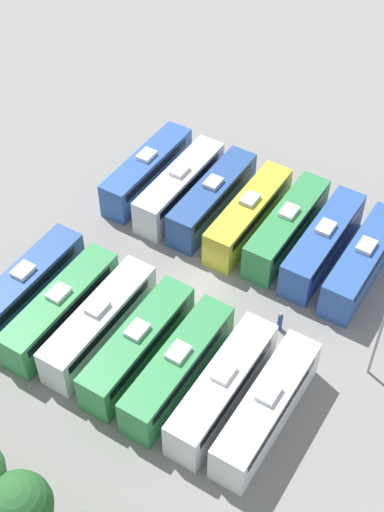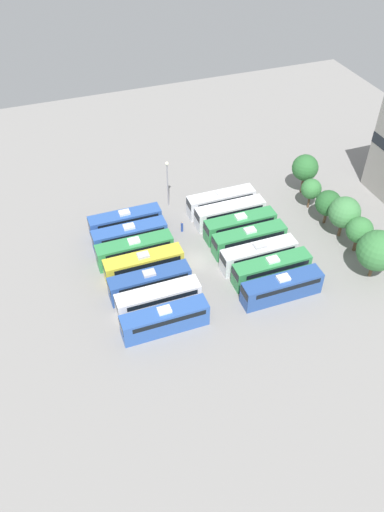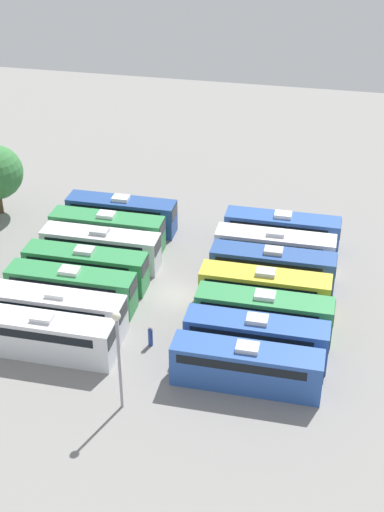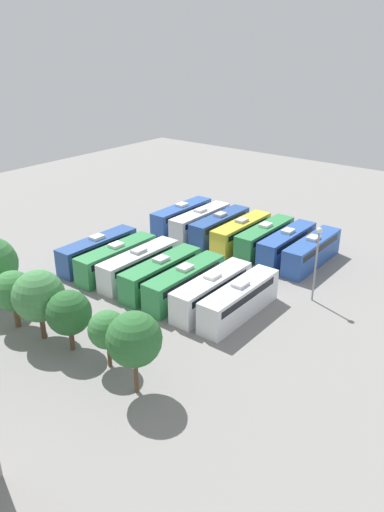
{
  "view_description": "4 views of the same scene",
  "coord_description": "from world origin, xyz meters",
  "px_view_note": "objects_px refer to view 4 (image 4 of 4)",
  "views": [
    {
      "loc": [
        -18.85,
        31.1,
        41.7
      ],
      "look_at": [
        0.94,
        -0.6,
        2.58
      ],
      "focal_mm": 50.0,
      "sensor_mm": 36.0,
      "label": 1
    },
    {
      "loc": [
        48.51,
        -18.46,
        48.14
      ],
      "look_at": [
        1.31,
        -1.27,
        2.53
      ],
      "focal_mm": 35.0,
      "sensor_mm": 36.0,
      "label": 2
    },
    {
      "loc": [
        -49.22,
        -12.51,
        34.81
      ],
      "look_at": [
        1.42,
        -1.21,
        3.25
      ],
      "focal_mm": 50.0,
      "sensor_mm": 36.0,
      "label": 3
    },
    {
      "loc": [
        -32.66,
        44.1,
        25.21
      ],
      "look_at": [
        0.6,
        1.81,
        1.53
      ],
      "focal_mm": 35.0,
      "sensor_mm": 36.0,
      "label": 4
    }
  ],
  "objects_px": {
    "bus_12": "(117,258)",
    "tree_0": "(134,339)",
    "bus_9": "(185,282)",
    "bus_11": "(139,264)",
    "bus_3": "(241,232)",
    "bus_5": "(200,221)",
    "bus_1": "(287,244)",
    "bus_10": "(161,273)",
    "bus_7": "(239,299)",
    "light_pole": "(317,252)",
    "bus_4": "(220,226)",
    "worker_person": "(255,274)",
    "bus_0": "(312,251)",
    "tree_3": "(39,296)",
    "bus_8": "(212,290)",
    "bus_6": "(182,216)",
    "bus_2": "(265,237)",
    "bus_13": "(98,250)",
    "tree_1": "(107,330)",
    "tree_2": "(69,313)",
    "tree_4": "(13,291)"
  },
  "relations": [
    {
      "from": "bus_0",
      "to": "bus_5",
      "type": "distance_m",
      "value": 16.74
    },
    {
      "from": "bus_0",
      "to": "bus_4",
      "type": "bearing_deg",
      "value": -0.7
    },
    {
      "from": "bus_11",
      "to": "bus_13",
      "type": "distance_m",
      "value": 6.7
    },
    {
      "from": "bus_2",
      "to": "bus_3",
      "type": "distance_m",
      "value": 3.34
    },
    {
      "from": "bus_6",
      "to": "bus_8",
      "type": "relative_size",
      "value": 1.0
    },
    {
      "from": "bus_2",
      "to": "tree_4",
      "type": "bearing_deg",
      "value": 73.58
    },
    {
      "from": "bus_0",
      "to": "bus_4",
      "type": "distance_m",
      "value": 13.57
    },
    {
      "from": "bus_9",
      "to": "bus_12",
      "type": "distance_m",
      "value": 9.98
    },
    {
      "from": "bus_7",
      "to": "worker_person",
      "type": "distance_m",
      "value": 8.06
    },
    {
      "from": "bus_11",
      "to": "bus_12",
      "type": "bearing_deg",
      "value": 7.43
    },
    {
      "from": "bus_0",
      "to": "bus_10",
      "type": "relative_size",
      "value": 1.0
    },
    {
      "from": "bus_0",
      "to": "tree_3",
      "type": "xyz_separation_m",
      "value": [
        12.0,
        29.75,
        2.51
      ]
    },
    {
      "from": "bus_2",
      "to": "bus_5",
      "type": "height_order",
      "value": "same"
    },
    {
      "from": "bus_0",
      "to": "bus_13",
      "type": "relative_size",
      "value": 1.0
    },
    {
      "from": "tree_3",
      "to": "tree_0",
      "type": "bearing_deg",
      "value": 178.91
    },
    {
      "from": "bus_5",
      "to": "worker_person",
      "type": "height_order",
      "value": "bus_5"
    },
    {
      "from": "bus_8",
      "to": "bus_11",
      "type": "height_order",
      "value": "same"
    },
    {
      "from": "bus_7",
      "to": "light_pole",
      "type": "distance_m",
      "value": 9.28
    },
    {
      "from": "bus_8",
      "to": "bus_12",
      "type": "relative_size",
      "value": 1.0
    },
    {
      "from": "light_pole",
      "to": "bus_6",
      "type": "bearing_deg",
      "value": -18.77
    },
    {
      "from": "bus_7",
      "to": "bus_11",
      "type": "height_order",
      "value": "same"
    },
    {
      "from": "bus_12",
      "to": "tree_0",
      "type": "relative_size",
      "value": 1.57
    },
    {
      "from": "bus_1",
      "to": "worker_person",
      "type": "height_order",
      "value": "bus_1"
    },
    {
      "from": "bus_6",
      "to": "tree_1",
      "type": "height_order",
      "value": "tree_1"
    },
    {
      "from": "bus_11",
      "to": "bus_12",
      "type": "distance_m",
      "value": 3.18
    },
    {
      "from": "bus_8",
      "to": "bus_10",
      "type": "height_order",
      "value": "same"
    },
    {
      "from": "tree_3",
      "to": "bus_8",
      "type": "bearing_deg",
      "value": -121.3
    },
    {
      "from": "bus_13",
      "to": "bus_9",
      "type": "bearing_deg",
      "value": 179.43
    },
    {
      "from": "bus_12",
      "to": "tree_1",
      "type": "height_order",
      "value": "tree_1"
    },
    {
      "from": "tree_3",
      "to": "bus_10",
      "type": "bearing_deg",
      "value": -97.78
    },
    {
      "from": "bus_2",
      "to": "bus_10",
      "type": "distance_m",
      "value": 16.42
    },
    {
      "from": "bus_1",
      "to": "bus_9",
      "type": "distance_m",
      "value": 16.32
    },
    {
      "from": "bus_11",
      "to": "bus_13",
      "type": "bearing_deg",
      "value": 0.95
    },
    {
      "from": "bus_2",
      "to": "tree_3",
      "type": "height_order",
      "value": "tree_3"
    },
    {
      "from": "bus_6",
      "to": "bus_8",
      "type": "bearing_deg",
      "value": 136.85
    },
    {
      "from": "tree_0",
      "to": "bus_2",
      "type": "bearing_deg",
      "value": -77.7
    },
    {
      "from": "bus_7",
      "to": "bus_10",
      "type": "height_order",
      "value": "same"
    },
    {
      "from": "worker_person",
      "to": "tree_3",
      "type": "relative_size",
      "value": 0.27
    },
    {
      "from": "bus_9",
      "to": "bus_11",
      "type": "height_order",
      "value": "same"
    },
    {
      "from": "bus_2",
      "to": "bus_13",
      "type": "xyz_separation_m",
      "value": [
        13.59,
        15.99,
        0.0
      ]
    },
    {
      "from": "bus_4",
      "to": "light_pole",
      "type": "distance_m",
      "value": 19.79
    },
    {
      "from": "bus_1",
      "to": "light_pole",
      "type": "bearing_deg",
      "value": 132.37
    },
    {
      "from": "worker_person",
      "to": "tree_3",
      "type": "height_order",
      "value": "tree_3"
    },
    {
      "from": "tree_3",
      "to": "bus_12",
      "type": "bearing_deg",
      "value": -71.13
    },
    {
      "from": "light_pole",
      "to": "bus_2",
      "type": "bearing_deg",
      "value": -37.91
    },
    {
      "from": "bus_1",
      "to": "bus_10",
      "type": "distance_m",
      "value": 17.25
    },
    {
      "from": "bus_12",
      "to": "tree_0",
      "type": "distance_m",
      "value": 21.96
    },
    {
      "from": "light_pole",
      "to": "bus_10",
      "type": "bearing_deg",
      "value": 28.5
    },
    {
      "from": "bus_3",
      "to": "bus_5",
      "type": "distance_m",
      "value": 6.74
    },
    {
      "from": "tree_2",
      "to": "tree_0",
      "type": "bearing_deg",
      "value": 175.61
    }
  ]
}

